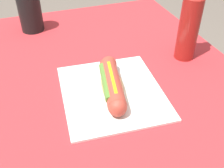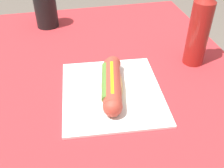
% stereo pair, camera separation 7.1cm
% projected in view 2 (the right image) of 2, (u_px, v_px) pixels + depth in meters
% --- Properties ---
extents(dining_table, '(1.08, 0.79, 0.74)m').
position_uv_depth(dining_table, '(114.00, 114.00, 0.87)').
color(dining_table, brown).
rests_on(dining_table, ground).
extents(paper_wrapper, '(0.32, 0.29, 0.01)m').
position_uv_depth(paper_wrapper, '(112.00, 92.00, 0.73)').
color(paper_wrapper, white).
rests_on(paper_wrapper, dining_table).
extents(hot_dog, '(0.23, 0.09, 0.05)m').
position_uv_depth(hot_dog, '(112.00, 84.00, 0.71)').
color(hot_dog, tan).
rests_on(hot_dog, paper_wrapper).
extents(soda_bottle, '(0.06, 0.06, 0.27)m').
position_uv_depth(soda_bottle, '(199.00, 28.00, 0.78)').
color(soda_bottle, maroon).
rests_on(soda_bottle, dining_table).
extents(drinking_cup, '(0.08, 0.08, 0.13)m').
position_uv_depth(drinking_cup, '(46.00, 10.00, 1.02)').
color(drinking_cup, black).
rests_on(drinking_cup, dining_table).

